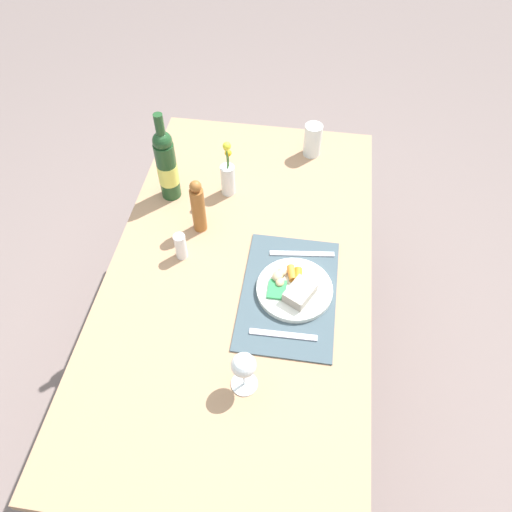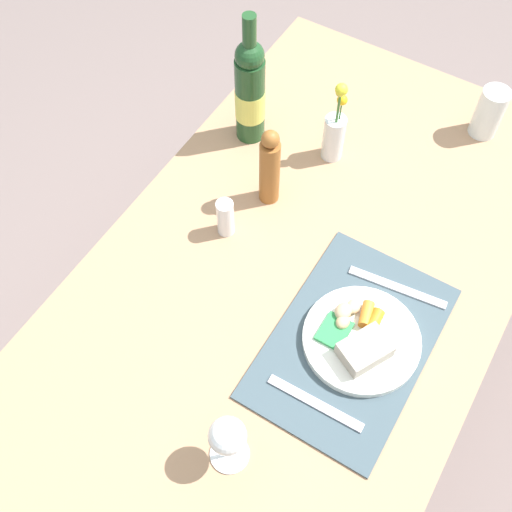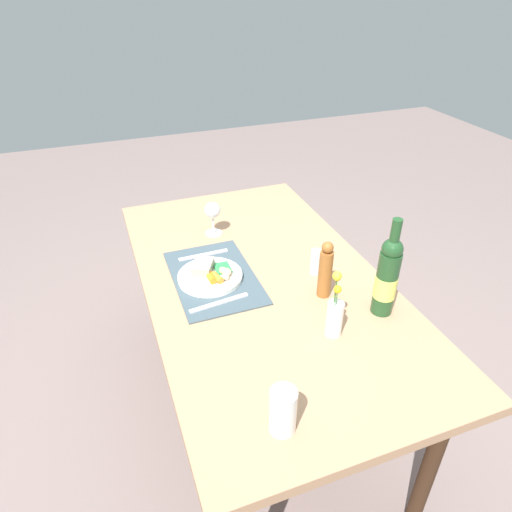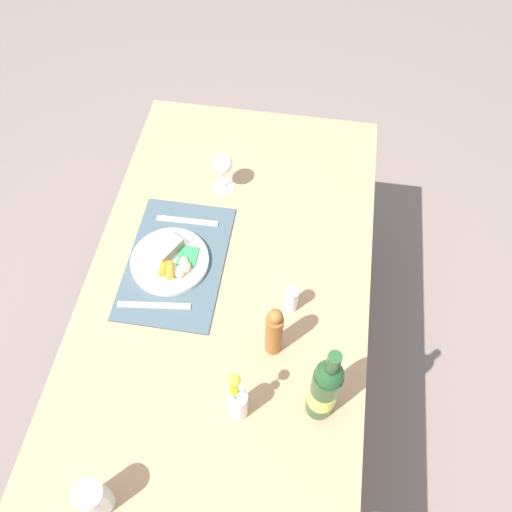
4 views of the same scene
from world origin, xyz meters
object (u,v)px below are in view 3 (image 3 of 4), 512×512
at_px(dinner_plate, 210,275).
at_px(wine_glass, 213,212).
at_px(wine_bottle, 387,277).
at_px(knife, 219,303).
at_px(fork, 203,255).
at_px(water_tumbler, 283,413).
at_px(flower_vase, 335,314).
at_px(pepper_mill, 325,270).
at_px(dining_table, 263,293).
at_px(salt_shaker, 316,262).

bearing_deg(dinner_plate, wine_glass, 162.13).
bearing_deg(wine_bottle, dinner_plate, -127.34).
bearing_deg(knife, fork, 168.28).
bearing_deg(water_tumbler, flower_vase, 132.82).
bearing_deg(flower_vase, pepper_mill, 161.13).
xyz_separation_m(fork, wine_glass, (-0.16, 0.09, 0.10)).
xyz_separation_m(knife, flower_vase, (0.26, 0.29, 0.07)).
height_order(flower_vase, wine_glass, flower_vase).
distance_m(dining_table, flower_vase, 0.39).
bearing_deg(dining_table, wine_glass, -168.40).
relative_size(flower_vase, salt_shaker, 2.37).
relative_size(knife, wine_bottle, 0.61).
xyz_separation_m(water_tumbler, wine_glass, (-1.00, 0.11, 0.05)).
height_order(fork, water_tumbler, water_tumbler).
bearing_deg(water_tumbler, wine_bottle, 122.03).
relative_size(fork, salt_shaker, 2.03).
height_order(dining_table, wine_bottle, wine_bottle).
height_order(flower_vase, salt_shaker, flower_vase).
relative_size(knife, flower_vase, 0.92).
xyz_separation_m(dining_table, salt_shaker, (0.03, 0.20, 0.11)).
bearing_deg(water_tumbler, salt_shaker, 146.78).
bearing_deg(flower_vase, dinner_plate, -145.73).
xyz_separation_m(fork, knife, (0.31, -0.03, 0.00)).
relative_size(flower_vase, pepper_mill, 1.08).
bearing_deg(dining_table, flower_vase, 15.68).
xyz_separation_m(pepper_mill, salt_shaker, (-0.13, 0.03, -0.05)).
bearing_deg(fork, flower_vase, 23.62).
bearing_deg(wine_glass, dinner_plate, -17.87).
distance_m(water_tumbler, wine_bottle, 0.58).
bearing_deg(wine_bottle, salt_shaker, -158.95).
height_order(dinner_plate, salt_shaker, salt_shaker).
bearing_deg(salt_shaker, knife, -81.35).
bearing_deg(flower_vase, wine_bottle, 101.72).
bearing_deg(dinner_plate, pepper_mill, 56.98).
bearing_deg(wine_bottle, flower_vase, -78.28).
xyz_separation_m(knife, wine_bottle, (0.22, 0.50, 0.13)).
xyz_separation_m(knife, water_tumbler, (0.53, 0.01, 0.05)).
xyz_separation_m(dining_table, fork, (-0.22, -0.17, 0.07)).
bearing_deg(salt_shaker, water_tumbler, -33.22).
bearing_deg(pepper_mill, wine_bottle, 43.81).
height_order(dinner_plate, fork, dinner_plate).
bearing_deg(dinner_plate, water_tumbler, -0.22).
bearing_deg(knife, dinner_plate, 168.94).
bearing_deg(pepper_mill, flower_vase, -18.87).
distance_m(pepper_mill, wine_glass, 0.60).
relative_size(water_tumbler, salt_shaker, 1.34).
distance_m(water_tumbler, wine_glass, 1.01).
bearing_deg(fork, pepper_mill, 39.42).
relative_size(salt_shaker, wine_bottle, 0.28).
bearing_deg(salt_shaker, wine_bottle, 21.05).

